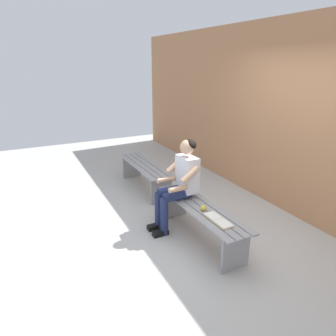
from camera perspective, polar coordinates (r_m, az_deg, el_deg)
The scene contains 7 objects.
ground_plane at distance 4.62m, azimuth -11.27°, elevation -10.47°, with size 10.00×7.00×0.04m, color #B2B2AD.
brick_wall at distance 5.15m, azimuth 20.59°, elevation 9.14°, with size 9.50×0.24×2.88m, color #B27A51.
bench_near at distance 4.02m, azimuth 6.30°, elevation -8.85°, with size 1.66×0.45×0.48m.
bench_far at distance 5.58m, azimuth -4.39°, elevation -0.51°, with size 1.61×0.45×0.48m.
person_seated at distance 4.15m, azimuth 2.16°, elevation -2.46°, with size 0.50×0.69×1.28m.
apple at distance 3.87m, azimuth 6.68°, elevation -7.49°, with size 0.07×0.07×0.07m, color gold.
book_open at distance 3.67m, azimuth 9.45°, elevation -9.70°, with size 0.41×0.16×0.02m.
Camera 1 is at (-2.94, 1.97, 2.26)m, focal length 32.30 mm.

